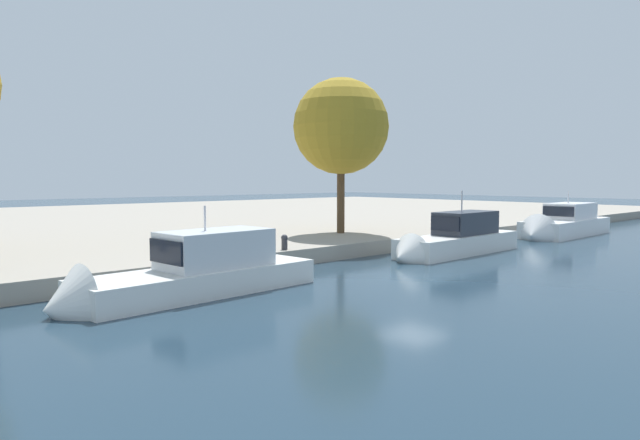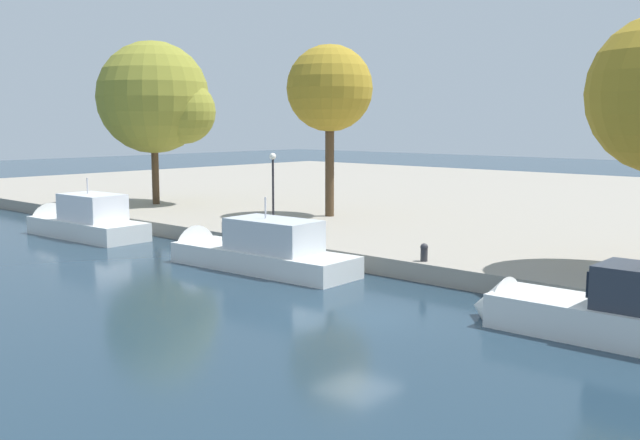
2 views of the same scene
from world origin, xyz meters
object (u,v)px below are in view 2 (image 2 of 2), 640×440
Objects in this scene: tree_1 at (160,98)px; motor_yacht_0 at (81,224)px; lamp_post at (273,185)px; motor_yacht_1 at (252,253)px; motor_yacht_2 at (629,322)px; tree_2 at (331,88)px; mooring_bollard_0 at (424,252)px.

motor_yacht_0 is at bearing -62.99° from tree_1.
tree_1 is (-13.94, 2.59, 5.05)m from lamp_post.
motor_yacht_1 is at bearing 178.72° from motor_yacht_0.
motor_yacht_1 is (14.26, 0.34, -0.05)m from motor_yacht_0.
tree_2 is (-22.51, 11.87, 7.92)m from motor_yacht_2.
lamp_post is (-4.87, 6.00, 2.45)m from motor_yacht_1.
lamp_post is (-21.67, 6.19, 2.47)m from motor_yacht_2.
lamp_post is at bearing -148.61° from motor_yacht_0.
lamp_post is 7.92m from tree_2.
mooring_bollard_0 is at bearing -20.63° from motor_yacht_2.
lamp_post is 15.05m from tree_1.
motor_yacht_2 is 0.92× the size of tree_1.
mooring_bollard_0 is 17.11m from tree_2.
motor_yacht_2 is 37.44m from tree_1.
tree_1 is at bearing -28.04° from motor_yacht_1.
motor_yacht_1 is at bearing -50.94° from lamp_post.
lamp_post is at bearing 166.62° from mooring_bollard_0.
tree_1 is (-35.62, 8.77, 7.51)m from motor_yacht_2.
motor_yacht_0 is at bearing -2.13° from motor_yacht_1.
tree_2 is (13.11, 3.10, 0.41)m from tree_1.
tree_2 is at bearing 13.30° from tree_1.
tree_2 is (-12.86, 8.55, 7.38)m from mooring_bollard_0.
tree_2 reaches higher than lamp_post.
tree_2 is at bearing -67.50° from motor_yacht_1.
tree_1 is (-18.81, 8.59, 7.50)m from motor_yacht_1.
motor_yacht_1 is 13.73× the size of mooring_bollard_0.
motor_yacht_2 is 26.65m from tree_2.
mooring_bollard_0 is 0.19× the size of lamp_post.
tree_2 is (8.56, 12.03, 7.86)m from motor_yacht_0.
motor_yacht_2 is 22.67m from lamp_post.
motor_yacht_2 is at bearing 175.87° from motor_yacht_1.
motor_yacht_1 is 7.83m from mooring_bollard_0.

